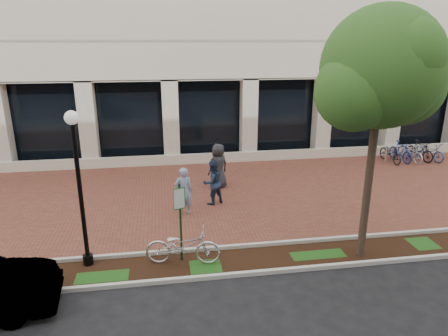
{
  "coord_description": "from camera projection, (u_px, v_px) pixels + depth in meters",
  "views": [
    {
      "loc": [
        -2.47,
        -15.09,
        5.99
      ],
      "look_at": [
        -0.19,
        -0.8,
        1.38
      ],
      "focal_mm": 32.0,
      "sensor_mm": 36.0,
      "label": 1
    }
  ],
  "objects": [
    {
      "name": "pedestrian_right",
      "position": [
        218.0,
        166.0,
        16.82
      ],
      "size": [
        1.12,
        1.0,
        1.93
      ],
      "primitive_type": "imported",
      "rotation": [
        0.0,
        0.0,
        3.65
      ],
      "color": "#25262A",
      "rests_on": "ground"
    },
    {
      "name": "bollard",
      "position": [
        386.0,
        155.0,
        20.11
      ],
      "size": [
        0.12,
        0.12,
        1.03
      ],
      "color": "#BBBABF",
      "rests_on": "ground"
    },
    {
      "name": "lamppost",
      "position": [
        79.0,
        182.0,
        10.48
      ],
      "size": [
        0.36,
        0.36,
        4.35
      ],
      "color": "black",
      "rests_on": "ground"
    },
    {
      "name": "parking_sign",
      "position": [
        180.0,
        213.0,
        10.97
      ],
      "size": [
        0.34,
        0.07,
        2.33
      ],
      "rotation": [
        0.0,
        0.0,
        0.32
      ],
      "color": "#153C18",
      "rests_on": "ground"
    },
    {
      "name": "bike_rack_cluster",
      "position": [
        410.0,
        152.0,
        20.77
      ],
      "size": [
        3.1,
        1.93,
        1.06
      ],
      "rotation": [
        0.0,
        0.0,
        0.15
      ],
      "color": "black",
      "rests_on": "ground"
    },
    {
      "name": "curb_plaza_side",
      "position": [
        249.0,
        245.0,
        12.13
      ],
      "size": [
        40.0,
        0.12,
        0.12
      ],
      "primitive_type": "cube",
      "color": "beige",
      "rests_on": "ground"
    },
    {
      "name": "ground",
      "position": [
        226.0,
        194.0,
        16.38
      ],
      "size": [
        120.0,
        120.0,
        0.0
      ],
      "primitive_type": "plane",
      "color": "black",
      "rests_on": "ground"
    },
    {
      "name": "planting_strip",
      "position": [
        255.0,
        260.0,
        11.44
      ],
      "size": [
        40.0,
        1.5,
        0.01
      ],
      "primitive_type": "cube",
      "color": "black",
      "rests_on": "ground"
    },
    {
      "name": "street_tree",
      "position": [
        382.0,
        76.0,
        10.19
      ],
      "size": [
        3.75,
        3.13,
        6.92
      ],
      "color": "#493629",
      "rests_on": "ground"
    },
    {
      "name": "pedestrian_mid",
      "position": [
        212.0,
        182.0,
        15.16
      ],
      "size": [
        1.05,
        0.96,
        1.74
      ],
      "primitive_type": "imported",
      "rotation": [
        0.0,
        0.0,
        3.6
      ],
      "color": "#1D2E49",
      "rests_on": "ground"
    },
    {
      "name": "locked_bicycle",
      "position": [
        183.0,
        246.0,
        11.1
      ],
      "size": [
        2.21,
        1.11,
        1.11
      ],
      "primitive_type": "imported",
      "rotation": [
        0.0,
        0.0,
        1.39
      ],
      "color": "silver",
      "rests_on": "ground"
    },
    {
      "name": "pedestrian_left",
      "position": [
        184.0,
        191.0,
        14.22
      ],
      "size": [
        0.7,
        0.51,
        1.77
      ],
      "primitive_type": "imported",
      "rotation": [
        0.0,
        0.0,
        3.28
      ],
      "color": "#8198C0",
      "rests_on": "ground"
    },
    {
      "name": "brick_plaza",
      "position": [
        226.0,
        194.0,
        16.38
      ],
      "size": [
        40.0,
        9.0,
        0.01
      ],
      "primitive_type": "cube",
      "color": "brown",
      "rests_on": "ground"
    },
    {
      "name": "curb_street_side",
      "position": [
        262.0,
        272.0,
        10.72
      ],
      "size": [
        40.0,
        0.12,
        0.12
      ],
      "primitive_type": "cube",
      "color": "beige",
      "rests_on": "ground"
    }
  ]
}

